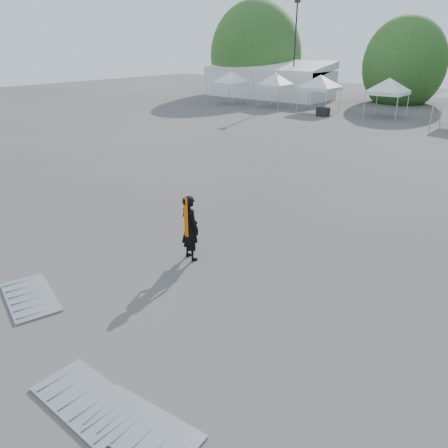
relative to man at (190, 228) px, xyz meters
The scene contains 14 objects.
ground 2.28m from the man, 88.25° to the left, with size 120.00×120.00×0.00m, color #474442.
marquee 43.06m from the man, 120.64° to the left, with size 15.00×6.25×4.23m.
light_pole_west 40.54m from the man, 116.46° to the left, with size 0.60×0.25×10.30m.
tree_far_w 47.84m from the man, 122.93° to the left, with size 4.80×4.80×7.30m.
tree_mid_w 42.88m from the man, 100.69° to the left, with size 4.16×4.16×6.33m.
tent_a 36.68m from the man, 126.22° to the left, with size 3.90×3.90×3.88m.
tent_b 34.81m from the man, 118.70° to the left, with size 3.76×3.76×3.88m.
tent_c 32.96m from the man, 111.04° to the left, with size 4.49×4.49×3.88m.
tent_d 31.54m from the man, 99.88° to the left, with size 4.26×4.26×3.88m.
man is the anchor object (origin of this frame).
barrier_left 4.75m from the man, 111.56° to the right, with size 2.45×1.71×0.07m.
barrier_mid 6.12m from the man, 65.46° to the right, with size 2.24×1.14×0.07m.
barrier_right 6.59m from the man, 54.75° to the right, with size 2.23×1.26×0.07m.
crate_west 29.72m from the man, 109.51° to the left, with size 1.00×0.78×0.78m, color black.
Camera 1 is at (8.32, -10.76, 6.17)m, focal length 35.00 mm.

